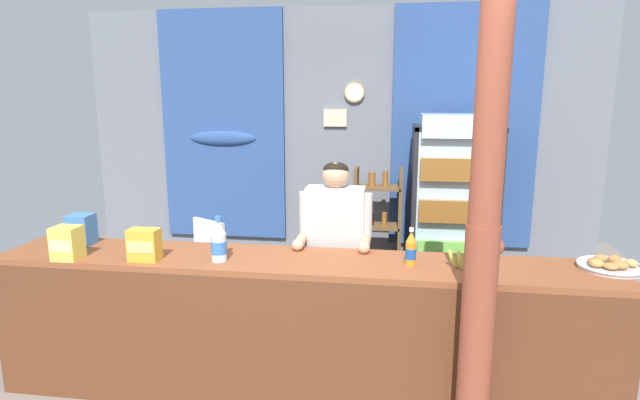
# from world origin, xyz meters

# --- Properties ---
(ground_plane) EXTENTS (7.15, 7.15, 0.00)m
(ground_plane) POSITION_xyz_m (0.00, 1.06, 0.00)
(ground_plane) COLOR slate
(back_wall_curtained) EXTENTS (5.37, 0.22, 2.89)m
(back_wall_curtained) POSITION_xyz_m (0.01, 2.69, 1.48)
(back_wall_curtained) COLOR slate
(back_wall_curtained) RESTS_ON ground
(stall_counter) EXTENTS (4.01, 0.58, 0.96)m
(stall_counter) POSITION_xyz_m (0.01, 0.29, 0.60)
(stall_counter) COLOR brown
(stall_counter) RESTS_ON ground
(timber_post) EXTENTS (0.20, 0.18, 2.68)m
(timber_post) POSITION_xyz_m (1.09, -0.01, 1.28)
(timber_post) COLOR brown
(timber_post) RESTS_ON ground
(drink_fridge) EXTENTS (0.78, 0.68, 1.85)m
(drink_fridge) POSITION_xyz_m (1.18, 2.10, 1.02)
(drink_fridge) COLOR #232328
(drink_fridge) RESTS_ON ground
(bottle_shelf_rack) EXTENTS (0.48, 0.28, 1.31)m
(bottle_shelf_rack) POSITION_xyz_m (0.47, 2.30, 0.68)
(bottle_shelf_rack) COLOR brown
(bottle_shelf_rack) RESTS_ON ground
(plastic_lawn_chair) EXTENTS (0.60, 0.60, 0.86)m
(plastic_lawn_chair) POSITION_xyz_m (-1.16, 1.64, 0.49)
(plastic_lawn_chair) COLOR silver
(plastic_lawn_chair) RESTS_ON ground
(shopkeeper) EXTENTS (0.53, 0.42, 1.54)m
(shopkeeper) POSITION_xyz_m (0.21, 0.87, 0.98)
(shopkeeper) COLOR #28282D
(shopkeeper) RESTS_ON ground
(soda_bottle_water) EXTENTS (0.10, 0.10, 0.29)m
(soda_bottle_water) POSITION_xyz_m (-0.48, 0.31, 1.09)
(soda_bottle_water) COLOR silver
(soda_bottle_water) RESTS_ON stall_counter
(soda_bottle_orange_soda) EXTENTS (0.07, 0.07, 0.24)m
(soda_bottle_orange_soda) POSITION_xyz_m (0.74, 0.40, 1.07)
(soda_bottle_orange_soda) COLOR orange
(soda_bottle_orange_soda) RESTS_ON stall_counter
(snack_box_instant_noodle) EXTENTS (0.17, 0.15, 0.22)m
(snack_box_instant_noodle) POSITION_xyz_m (-1.46, 0.20, 1.07)
(snack_box_instant_noodle) COLOR #EAD14C
(snack_box_instant_noodle) RESTS_ON stall_counter
(snack_box_biscuit) EXTENTS (0.16, 0.16, 0.22)m
(snack_box_biscuit) POSITION_xyz_m (-1.57, 0.52, 1.07)
(snack_box_biscuit) COLOR #3D75B7
(snack_box_biscuit) RESTS_ON stall_counter
(snack_box_choco_powder) EXTENTS (0.19, 0.12, 0.21)m
(snack_box_choco_powder) POSITION_xyz_m (-0.96, 0.25, 1.07)
(snack_box_choco_powder) COLOR gold
(snack_box_choco_powder) RESTS_ON stall_counter
(pastry_tray) EXTENTS (0.39, 0.39, 0.07)m
(pastry_tray) POSITION_xyz_m (1.95, 0.50, 0.99)
(pastry_tray) COLOR #BCBCC1
(pastry_tray) RESTS_ON stall_counter
(banana_bunch) EXTENTS (0.26, 0.06, 0.16)m
(banana_bunch) POSITION_xyz_m (1.08, 0.38, 1.02)
(banana_bunch) COLOR #B7C647
(banana_bunch) RESTS_ON stall_counter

